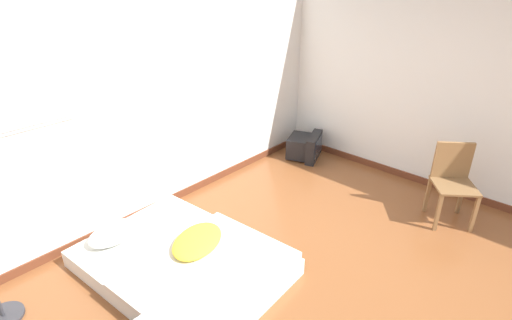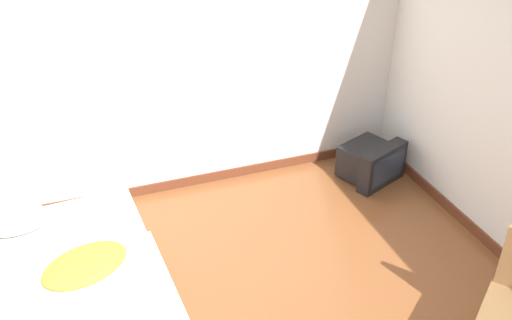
# 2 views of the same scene
# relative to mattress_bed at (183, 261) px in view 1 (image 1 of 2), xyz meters

# --- Properties ---
(ground_plane) EXTENTS (20.00, 20.00, 0.00)m
(ground_plane) POSITION_rel_mattress_bed_xyz_m (0.64, -1.32, -0.12)
(ground_plane) COLOR brown
(wall_back) EXTENTS (7.43, 0.08, 2.60)m
(wall_back) POSITION_rel_mattress_bed_xyz_m (0.63, 1.11, 1.17)
(wall_back) COLOR white
(wall_back) RESTS_ON ground_plane
(wall_right) EXTENTS (0.08, 7.21, 2.60)m
(wall_right) POSITION_rel_mattress_bed_xyz_m (3.18, -1.32, 1.17)
(wall_right) COLOR white
(wall_right) RESTS_ON ground_plane
(mattress_bed) EXTENTS (1.46, 1.91, 0.31)m
(mattress_bed) POSITION_rel_mattress_bed_xyz_m (0.00, 0.00, 0.00)
(mattress_bed) COLOR silver
(mattress_bed) RESTS_ON ground_plane
(crt_tv) EXTENTS (0.61, 0.58, 0.37)m
(crt_tv) POSITION_rel_mattress_bed_xyz_m (2.77, 0.62, 0.06)
(crt_tv) COLOR black
(crt_tv) RESTS_ON ground_plane
(wooden_chair) EXTENTS (0.59, 0.59, 0.87)m
(wooden_chair) POSITION_rel_mattress_bed_xyz_m (2.56, -1.47, 0.40)
(wooden_chair) COLOR olive
(wooden_chair) RESTS_ON ground_plane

